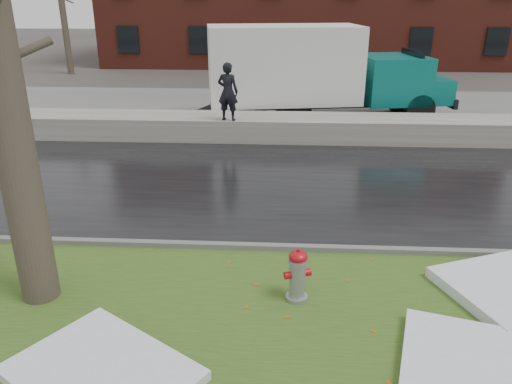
{
  "coord_description": "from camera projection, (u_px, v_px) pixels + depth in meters",
  "views": [
    {
      "loc": [
        0.66,
        -7.24,
        4.51
      ],
      "look_at": [
        0.15,
        1.47,
        1.0
      ],
      "focal_mm": 35.0,
      "sensor_mm": 36.0,
      "label": 1
    }
  ],
  "objects": [
    {
      "name": "ground",
      "position": [
        242.0,
        279.0,
        8.42
      ],
      "size": [
        120.0,
        120.0,
        0.0
      ],
      "primitive_type": "plane",
      "color": "#47423D",
      "rests_on": "ground"
    },
    {
      "name": "verge",
      "position": [
        235.0,
        324.0,
        7.26
      ],
      "size": [
        60.0,
        4.5,
        0.04
      ],
      "primitive_type": "cube",
      "color": "#304D19",
      "rests_on": "ground"
    },
    {
      "name": "road",
      "position": [
        257.0,
        183.0,
        12.58
      ],
      "size": [
        60.0,
        7.0,
        0.03
      ],
      "primitive_type": "cube",
      "color": "black",
      "rests_on": "ground"
    },
    {
      "name": "parking_lot",
      "position": [
        269.0,
        110.0,
        20.45
      ],
      "size": [
        60.0,
        9.0,
        0.03
      ],
      "primitive_type": "cube",
      "color": "slate",
      "rests_on": "ground"
    },
    {
      "name": "curb",
      "position": [
        247.0,
        247.0,
        9.32
      ],
      "size": [
        60.0,
        0.15,
        0.14
      ],
      "primitive_type": "cube",
      "color": "slate",
      "rests_on": "ground"
    },
    {
      "name": "snowbank",
      "position": [
        264.0,
        127.0,
        16.34
      ],
      "size": [
        60.0,
        1.6,
        0.75
      ],
      "primitive_type": "cube",
      "color": "#A6A098",
      "rests_on": "ground"
    },
    {
      "name": "bg_tree_left",
      "position": [
        63.0,
        14.0,
        28.2
      ],
      "size": [
        1.4,
        1.62,
        6.5
      ],
      "color": "brown",
      "rests_on": "ground"
    },
    {
      "name": "bg_tree_center",
      "position": [
        182.0,
        12.0,
        31.58
      ],
      "size": [
        1.4,
        1.62,
        6.5
      ],
      "color": "brown",
      "rests_on": "ground"
    },
    {
      "name": "fire_hydrant",
      "position": [
        297.0,
        273.0,
        7.64
      ],
      "size": [
        0.44,
        0.41,
        0.88
      ],
      "rotation": [
        0.0,
        0.0,
        0.34
      ],
      "color": "gray",
      "rests_on": "verge"
    },
    {
      "name": "tree",
      "position": [
        0.0,
        69.0,
        6.59
      ],
      "size": [
        1.24,
        1.47,
        7.0
      ],
      "rotation": [
        0.0,
        0.0,
        0.29
      ],
      "color": "brown",
      "rests_on": "verge"
    },
    {
      "name": "box_truck",
      "position": [
        313.0,
        71.0,
        18.14
      ],
      "size": [
        10.39,
        3.81,
        3.43
      ],
      "rotation": [
        0.0,
        0.0,
        0.17
      ],
      "color": "black",
      "rests_on": "ground"
    },
    {
      "name": "worker",
      "position": [
        228.0,
        92.0,
        15.37
      ],
      "size": [
        0.73,
        0.56,
        1.79
      ],
      "primitive_type": "imported",
      "rotation": [
        0.0,
        0.0,
        2.92
      ],
      "color": "black",
      "rests_on": "snowbank"
    },
    {
      "name": "snow_patch_near",
      "position": [
        512.0,
        381.0,
        6.06
      ],
      "size": [
        3.05,
        2.63,
        0.16
      ],
      "primitive_type": "cube",
      "rotation": [
        0.0,
        0.0,
        -0.28
      ],
      "color": "silver",
      "rests_on": "verge"
    },
    {
      "name": "snow_patch_far",
      "position": [
        102.0,
        374.0,
        6.18
      ],
      "size": [
        2.72,
        2.55,
        0.14
      ],
      "primitive_type": "cube",
      "rotation": [
        0.0,
        0.0,
        -0.59
      ],
      "color": "silver",
      "rests_on": "verge"
    }
  ]
}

